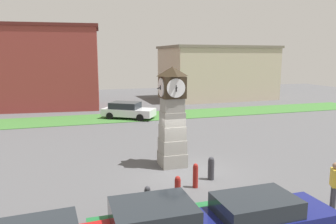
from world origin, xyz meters
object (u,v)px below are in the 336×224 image
at_px(bollard_mid_row, 178,187).
at_px(bollard_far_row, 195,175).
at_px(bollard_end_row, 211,168).
at_px(bollard_near_tower, 148,199).
at_px(pedestrian_near_bench, 335,183).
at_px(car_far_lot, 128,110).
at_px(clock_tower, 172,119).
at_px(car_by_building, 262,218).

xyz_separation_m(bollard_mid_row, bollard_far_row, (1.08, 0.84, 0.07)).
relative_size(bollard_far_row, bollard_end_row, 1.00).
height_order(bollard_near_tower, pedestrian_near_bench, pedestrian_near_bench).
distance_m(bollard_end_row, car_far_lot, 15.66).
bearing_deg(clock_tower, bollard_far_row, -88.87).
bearing_deg(bollard_mid_row, car_by_building, -67.59).
xyz_separation_m(car_by_building, pedestrian_near_bench, (3.65, 1.02, 0.28)).
xyz_separation_m(bollard_mid_row, pedestrian_near_bench, (5.11, -2.51, 0.55)).
relative_size(clock_tower, car_far_lot, 1.03).
xyz_separation_m(bollard_mid_row, bollard_end_row, (2.10, 1.48, 0.07)).
height_order(bollard_far_row, pedestrian_near_bench, pedestrian_near_bench).
distance_m(bollard_mid_row, bollard_end_row, 2.57).
bearing_deg(clock_tower, car_far_lot, 89.49).
xyz_separation_m(bollard_far_row, bollard_end_row, (1.02, 0.65, 0.00)).
bearing_deg(bollard_far_row, bollard_end_row, 32.50).
height_order(car_by_building, pedestrian_near_bench, pedestrian_near_bench).
xyz_separation_m(clock_tower, pedestrian_near_bench, (4.09, -6.37, -1.41)).
distance_m(bollard_near_tower, bollard_mid_row, 1.59).
relative_size(clock_tower, bollard_end_row, 4.71).
height_order(bollard_far_row, bollard_end_row, bollard_end_row).
height_order(bollard_near_tower, bollard_far_row, bollard_far_row).
height_order(bollard_near_tower, car_far_lot, car_far_lot).
distance_m(bollard_near_tower, car_far_lot, 18.06).
bearing_deg(car_by_building, bollard_end_row, 82.74).
height_order(bollard_near_tower, car_by_building, car_by_building).
xyz_separation_m(clock_tower, bollard_mid_row, (-1.02, -3.85, -1.96)).
bearing_deg(bollard_mid_row, bollard_near_tower, -151.31).
relative_size(bollard_end_row, pedestrian_near_bench, 0.60).
bearing_deg(bollard_end_row, bollard_near_tower, -147.24).
bearing_deg(car_far_lot, bollard_end_row, -86.48).
bearing_deg(clock_tower, pedestrian_near_bench, -57.30).
xyz_separation_m(bollard_near_tower, bollard_mid_row, (1.39, 0.76, -0.03)).
xyz_separation_m(clock_tower, car_far_lot, (0.12, 13.26, -1.68)).
xyz_separation_m(clock_tower, car_by_building, (0.44, -7.39, -1.69)).
height_order(bollard_near_tower, bollard_mid_row, bollard_near_tower).
distance_m(clock_tower, bollard_end_row, 3.22).
relative_size(clock_tower, car_by_building, 1.16).
relative_size(bollard_mid_row, car_by_building, 0.22).
relative_size(bollard_mid_row, bollard_far_row, 0.88).
xyz_separation_m(bollard_far_row, car_by_building, (0.38, -4.37, 0.20)).
bearing_deg(bollard_near_tower, bollard_end_row, 32.76).
distance_m(bollard_near_tower, pedestrian_near_bench, 6.75).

